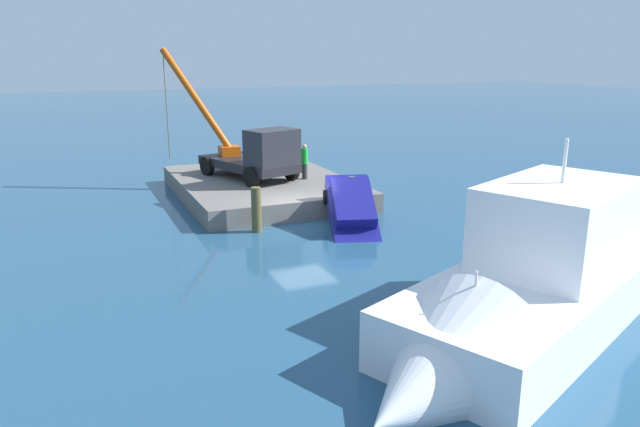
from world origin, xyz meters
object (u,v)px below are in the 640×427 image
object	(u,v)px
crane_truck	(254,153)
dock_worker	(305,161)
moored_yacht	(517,312)
salvaged_car	(353,213)

from	to	relation	value
crane_truck	dock_worker	bearing A→B (deg)	69.59
dock_worker	moored_yacht	world-z (taller)	moored_yacht
salvaged_car	moored_yacht	distance (m)	10.59
crane_truck	moored_yacht	xyz separation A→B (m)	(17.96, 1.39, -1.48)
salvaged_car	moored_yacht	size ratio (longest dim) A/B	0.35
crane_truck	salvaged_car	size ratio (longest dim) A/B	1.57
dock_worker	moored_yacht	xyz separation A→B (m)	(17.08, -1.00, -1.04)
salvaged_car	moored_yacht	world-z (taller)	moored_yacht
dock_worker	salvaged_car	world-z (taller)	dock_worker
moored_yacht	dock_worker	bearing A→B (deg)	176.66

